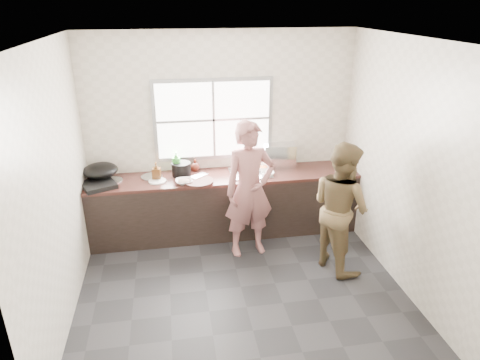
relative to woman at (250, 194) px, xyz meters
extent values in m
cube|color=#252527|center=(-0.23, -0.74, -0.82)|extent=(3.60, 3.20, 0.01)
cube|color=silver|center=(-0.23, -0.74, 1.89)|extent=(3.60, 3.20, 0.01)
cube|color=beige|center=(-0.23, 0.87, 0.54)|extent=(3.60, 0.01, 2.70)
cube|color=silver|center=(-2.04, -0.74, 0.54)|extent=(0.01, 3.20, 2.70)
cube|color=beige|center=(1.57, -0.74, 0.54)|extent=(0.01, 3.20, 2.70)
cube|color=beige|center=(-0.23, -2.34, 0.54)|extent=(3.60, 0.01, 2.70)
cube|color=black|center=(-0.23, 0.55, -0.40)|extent=(3.60, 0.62, 0.82)
cube|color=#371B16|center=(-0.23, 0.55, 0.03)|extent=(3.60, 0.64, 0.04)
cube|color=silver|center=(0.12, 0.55, 0.05)|extent=(0.55, 0.45, 0.02)
cylinder|color=silver|center=(0.12, 0.75, 0.20)|extent=(0.02, 0.02, 0.30)
cube|color=#9EA0A5|center=(-0.33, 0.85, 0.74)|extent=(1.60, 0.05, 1.10)
cube|color=white|center=(-0.33, 0.83, 0.74)|extent=(1.50, 0.01, 1.00)
imported|color=#A36461|center=(0.00, 0.00, 0.00)|extent=(0.65, 0.48, 1.63)
imported|color=brown|center=(0.99, -0.48, -0.02)|extent=(0.82, 0.93, 1.58)
cylinder|color=black|center=(-0.60, 0.34, 0.07)|extent=(0.40, 0.40, 0.04)
cube|color=silver|center=(-0.58, 0.49, 0.09)|extent=(0.25, 0.23, 0.01)
imported|color=silver|center=(-0.78, 0.36, 0.07)|extent=(0.23, 0.23, 0.05)
imported|color=white|center=(0.31, 0.64, 0.08)|extent=(0.23, 0.23, 0.06)
imported|color=white|center=(0.33, 0.44, 0.08)|extent=(0.27, 0.27, 0.07)
cylinder|color=black|center=(-0.80, 0.64, 0.14)|extent=(0.28, 0.28, 0.18)
cylinder|color=silver|center=(-1.12, 0.48, 0.06)|extent=(0.30, 0.30, 0.02)
imported|color=green|center=(-0.86, 0.67, 0.22)|extent=(0.15, 0.15, 0.34)
imported|color=#502F14|center=(-1.13, 0.56, 0.15)|extent=(0.11, 0.11, 0.21)
imported|color=#4A1C12|center=(-0.61, 0.78, 0.12)|extent=(0.13, 0.13, 0.15)
cylinder|color=silver|center=(-1.11, 0.59, 0.09)|extent=(0.06, 0.06, 0.09)
cube|color=black|center=(-1.85, 0.43, 0.08)|extent=(0.50, 0.50, 0.06)
ellipsoid|color=black|center=(-1.84, 0.64, 0.19)|extent=(0.48, 0.48, 0.17)
cube|color=silver|center=(0.57, 0.78, 0.21)|extent=(0.46, 0.35, 0.33)
cylinder|color=silver|center=(-1.69, 0.60, 0.05)|extent=(0.33, 0.33, 0.01)
cylinder|color=#B9BEC1|center=(-1.20, 0.65, 0.05)|extent=(0.32, 0.32, 0.01)
camera|label=1|loc=(-0.92, -4.70, 2.22)|focal=32.00mm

